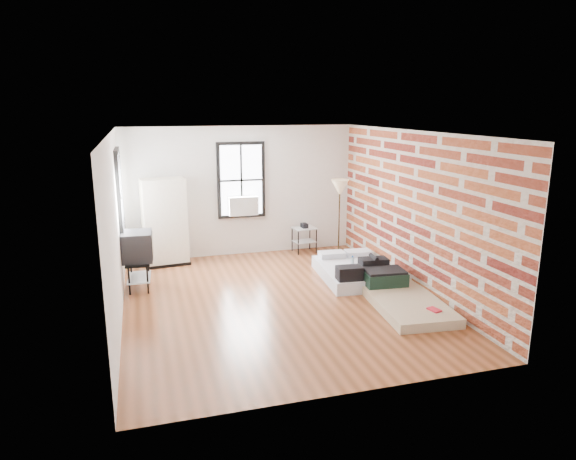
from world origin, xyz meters
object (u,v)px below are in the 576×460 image
object	(u,v)px
mattress_bare	(401,296)
tv_stand	(138,248)
side_table	(304,233)
mattress_main	(356,271)
wardrobe	(165,222)
floor_lamp	(340,191)

from	to	relation	value
mattress_bare	tv_stand	bearing A→B (deg)	159.73
mattress_bare	side_table	distance (m)	3.46
mattress_main	wardrobe	xyz separation A→B (m)	(-3.41, 1.95, 0.74)
mattress_bare	wardrobe	bearing A→B (deg)	142.42
mattress_main	tv_stand	world-z (taller)	tv_stand
floor_lamp	mattress_main	bearing A→B (deg)	-96.28
wardrobe	side_table	size ratio (longest dim) A/B	2.70
mattress_bare	side_table	bearing A→B (deg)	104.85
side_table	mattress_main	bearing A→B (deg)	-79.20
mattress_main	tv_stand	distance (m)	4.05
wardrobe	floor_lamp	distance (m)	3.66
floor_lamp	mattress_bare	bearing A→B (deg)	-88.73
mattress_main	mattress_bare	bearing A→B (deg)	-77.41
side_table	floor_lamp	bearing A→B (deg)	-55.27
mattress_bare	floor_lamp	distance (m)	2.97
mattress_bare	floor_lamp	bearing A→B (deg)	96.41
mattress_main	floor_lamp	size ratio (longest dim) A/B	1.07
mattress_main	mattress_bare	distance (m)	1.40
mattress_main	mattress_bare	world-z (taller)	mattress_main
mattress_main	floor_lamp	world-z (taller)	floor_lamp
wardrobe	floor_lamp	xyz separation A→B (m)	(3.55, -0.68, 0.59)
floor_lamp	side_table	bearing A→B (deg)	124.73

